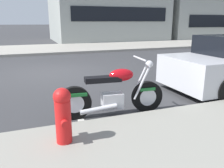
% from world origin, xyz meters
% --- Properties ---
extents(ground_plane, '(260.00, 260.00, 0.00)m').
position_xyz_m(ground_plane, '(0.00, 0.00, 0.00)').
color(ground_plane, '#333335').
extents(sidewalk_far_curb, '(120.00, 5.00, 0.14)m').
position_xyz_m(sidewalk_far_curb, '(12.00, 7.11, 0.07)').
color(sidewalk_far_curb, gray).
rests_on(sidewalk_far_curb, ground).
extents(parking_stall_stripe, '(0.12, 2.20, 0.01)m').
position_xyz_m(parking_stall_stripe, '(0.00, -4.01, 0.00)').
color(parking_stall_stripe, silver).
rests_on(parking_stall_stripe, ground).
extents(parked_motorcycle, '(2.08, 0.62, 1.11)m').
position_xyz_m(parked_motorcycle, '(0.66, -4.34, 0.43)').
color(parked_motorcycle, black).
rests_on(parked_motorcycle, ground).
extents(fire_hydrant, '(0.24, 0.36, 0.79)m').
position_xyz_m(fire_hydrant, '(-0.45, -5.32, 0.56)').
color(fire_hydrant, red).
rests_on(fire_hydrant, sidewalk_near_curb).
extents(townhouse_far_uphill, '(13.73, 11.50, 8.13)m').
position_xyz_m(townhouse_far_uphill, '(18.91, 15.12, 4.06)').
color(townhouse_far_uphill, '#939993').
rests_on(townhouse_far_uphill, ground).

